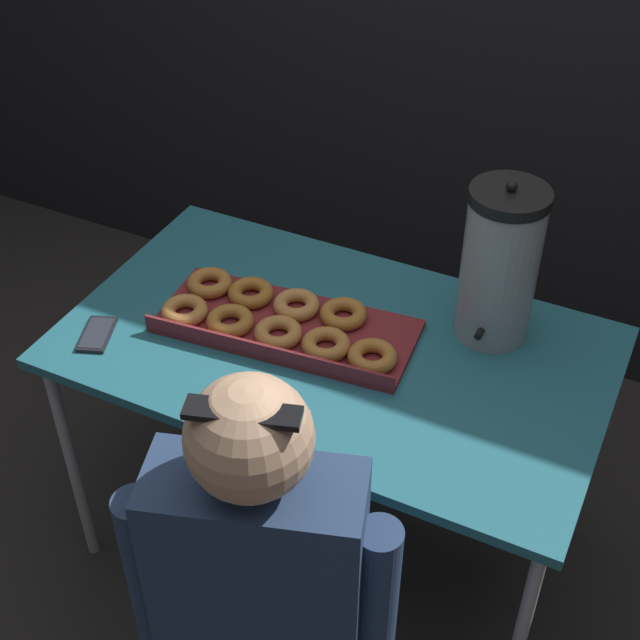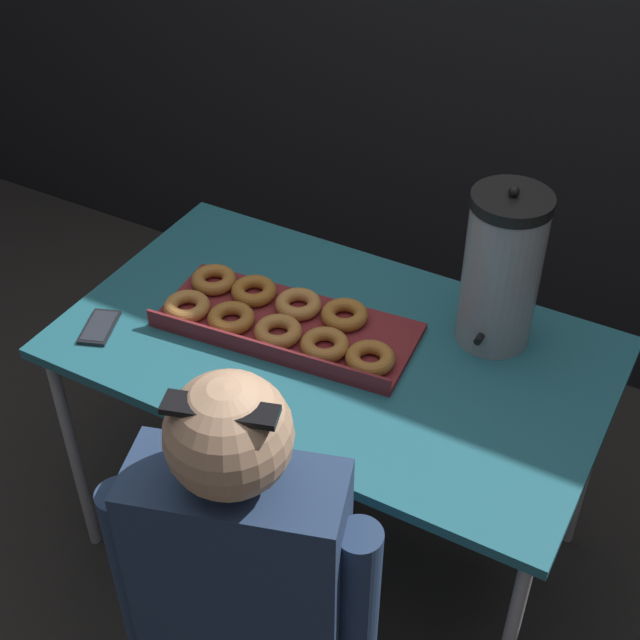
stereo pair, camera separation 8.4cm
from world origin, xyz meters
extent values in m
plane|color=#2D2B28|center=(0.00, 0.00, 0.00)|extent=(12.00, 12.00, 0.00)
cube|color=#236675|center=(0.00, 0.00, 0.76)|extent=(1.33, 0.78, 0.03)
cylinder|color=#ADADB2|center=(-0.62, -0.34, 0.37)|extent=(0.03, 0.03, 0.75)
cylinder|color=#ADADB2|center=(-0.62, 0.34, 0.37)|extent=(0.03, 0.03, 0.75)
cylinder|color=#ADADB2|center=(0.62, 0.34, 0.37)|extent=(0.03, 0.03, 0.75)
cube|color=maroon|center=(-0.13, 0.00, 0.78)|extent=(0.67, 0.33, 0.02)
cube|color=maroon|center=(-0.12, -0.13, 0.81)|extent=(0.64, 0.07, 0.04)
torus|color=#C2803E|center=(-0.38, -0.09, 0.81)|extent=(0.17, 0.17, 0.04)
torus|color=#B06E2B|center=(-0.25, -0.07, 0.81)|extent=(0.16, 0.16, 0.04)
torus|color=#C07E3C|center=(-0.12, -0.06, 0.81)|extent=(0.16, 0.16, 0.04)
torus|color=#B97735|center=(0.00, -0.05, 0.81)|extent=(0.14, 0.14, 0.04)
torus|color=#B3702E|center=(0.12, -0.04, 0.81)|extent=(0.15, 0.15, 0.04)
torus|color=#B4722F|center=(-0.38, 0.04, 0.81)|extent=(0.17, 0.17, 0.04)
torus|color=#AB6927|center=(-0.26, 0.05, 0.81)|extent=(0.16, 0.16, 0.04)
torus|color=#C68442|center=(-0.13, 0.06, 0.81)|extent=(0.17, 0.17, 0.04)
torus|color=#AF6D2B|center=(-0.01, 0.08, 0.81)|extent=(0.13, 0.13, 0.04)
cylinder|color=#939399|center=(0.33, 0.21, 0.96)|extent=(0.18, 0.18, 0.38)
cylinder|color=black|center=(0.33, 0.21, 1.16)|extent=(0.19, 0.19, 0.03)
sphere|color=black|center=(0.33, 0.21, 1.19)|extent=(0.03, 0.03, 0.03)
cylinder|color=black|center=(0.33, 0.12, 0.84)|extent=(0.02, 0.05, 0.02)
cube|color=black|center=(-0.54, -0.23, 0.78)|extent=(0.11, 0.15, 0.01)
cube|color=#2D333D|center=(-0.54, -0.23, 0.78)|extent=(0.10, 0.13, 0.00)
cube|color=navy|center=(0.15, -0.66, 0.73)|extent=(0.43, 0.29, 0.60)
sphere|color=tan|center=(0.15, -0.66, 1.14)|extent=(0.22, 0.22, 0.22)
cube|color=black|center=(0.16, -0.69, 1.22)|extent=(0.19, 0.10, 0.01)
cylinder|color=navy|center=(0.37, -0.60, 0.70)|extent=(0.09, 0.09, 0.48)
cylinder|color=navy|center=(-0.06, -0.73, 0.70)|extent=(0.09, 0.09, 0.48)
camera|label=1|loc=(0.70, -1.51, 2.20)|focal=50.00mm
camera|label=2|loc=(0.77, -1.47, 2.20)|focal=50.00mm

